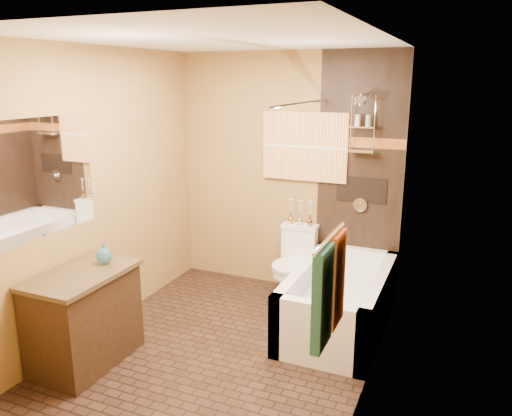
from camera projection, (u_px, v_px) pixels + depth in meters
The scene contains 23 objects.
floor at pixel (224, 348), 4.24m from camera, with size 3.00×3.00×0.00m, color black.
wall_left at pixel (100, 193), 4.38m from camera, with size 0.02×3.00×2.50m, color olive.
wall_right at pixel (375, 223), 3.46m from camera, with size 0.02×3.00×2.50m, color olive.
wall_back at pixel (286, 174), 5.26m from camera, with size 2.40×0.02×2.50m, color olive.
wall_front at pixel (90, 272), 2.59m from camera, with size 2.40×0.02×2.50m, color olive.
ceiling at pixel (218, 39), 3.61m from camera, with size 3.00×3.00×0.00m, color silver.
alcove_tile_back at pixel (359, 180), 4.95m from camera, with size 0.85×0.01×2.50m, color black.
alcove_tile_right at pixel (390, 200), 4.14m from camera, with size 0.01×1.50×2.50m, color black.
mosaic_band_back at pixel (361, 143), 4.85m from camera, with size 0.85×0.01×0.10m, color brown.
mosaic_band_right at pixel (392, 155), 4.05m from camera, with size 0.01×1.50×0.10m, color brown.
alcove_niche at pixel (361, 190), 4.96m from camera, with size 0.50×0.01×0.25m, color black.
shower_fixtures at pixel (362, 139), 4.74m from camera, with size 0.24×0.33×1.16m.
curtain_rod at pixel (302, 103), 4.24m from camera, with size 0.03×0.03×1.55m, color silver.
towel_bar at pixel (329, 238), 2.50m from camera, with size 0.02×0.02×0.55m, color silver.
towel_teal at pixel (322, 298), 2.45m from camera, with size 0.05×0.22×0.52m, color #1B4F5B.
towel_rust at pixel (336, 279), 2.68m from camera, with size 0.05×0.22×0.52m, color #9A451C.
sunset_painting at pixel (304, 147), 5.08m from camera, with size 0.90×0.04×0.70m, color orange.
vanity_mirror at pixel (44, 177), 3.77m from camera, with size 0.01×1.00×0.90m, color white.
bathtub at pixel (339, 305), 4.54m from camera, with size 0.80×1.50×0.55m.
toilet at pixel (294, 263), 5.16m from camera, with size 0.38×0.56×0.74m.
vanity at pixel (84, 318), 3.95m from camera, with size 0.53×0.87×0.77m.
teal_bottle at pixel (104, 254), 4.02m from camera, with size 0.13×0.13×0.21m, color #29707B, non-canonical shape.
bud_vases at pixel (300, 212), 5.18m from camera, with size 0.26×0.06×0.26m.
Camera 1 is at (1.75, -3.38, 2.23)m, focal length 35.00 mm.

